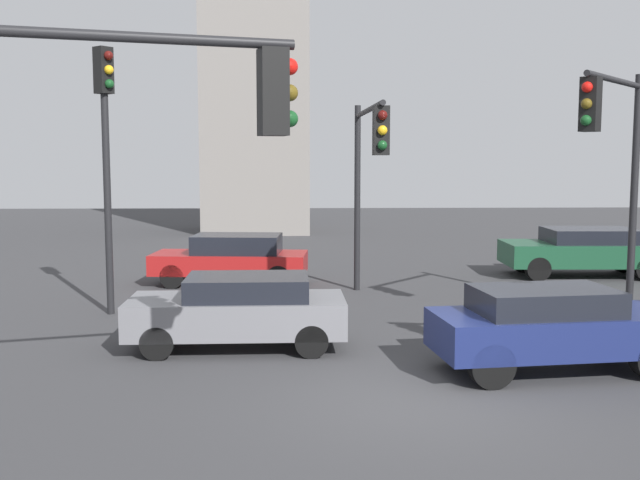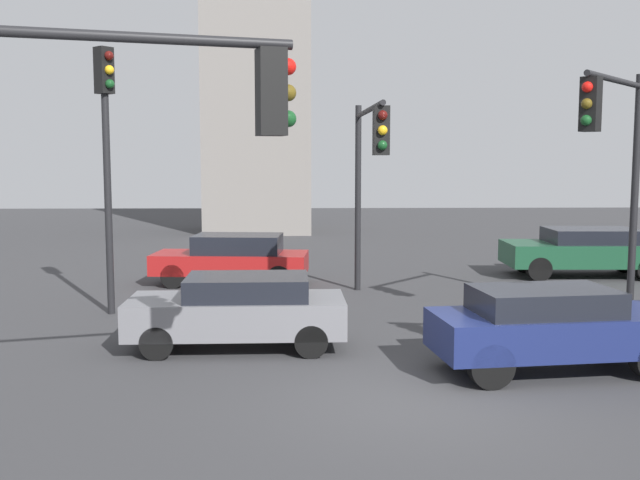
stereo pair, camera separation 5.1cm
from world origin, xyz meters
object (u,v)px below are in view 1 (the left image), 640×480
object	(u,v)px
traffic_light_3	(106,132)
traffic_light_4	(368,157)
car_0	(232,258)
car_5	(584,250)
car_1	(240,310)
car_3	(552,327)
traffic_light_2	(94,141)
traffic_light_1	(614,145)

from	to	relation	value
traffic_light_3	traffic_light_4	xyz separation A→B (m)	(5.85, 0.74, -0.54)
car_0	car_5	distance (m)	10.41
car_1	car_3	bearing A→B (deg)	160.99
traffic_light_4	car_0	distance (m)	5.45
car_1	car_5	xyz separation A→B (m)	(9.61, 8.17, 0.06)
traffic_light_2	car_1	world-z (taller)	traffic_light_2
traffic_light_4	car_3	size ratio (longest dim) A/B	1.19
traffic_light_1	car_5	size ratio (longest dim) A/B	1.14
traffic_light_1	traffic_light_4	world-z (taller)	traffic_light_1
traffic_light_2	traffic_light_3	world-z (taller)	traffic_light_3
traffic_light_4	car_0	world-z (taller)	traffic_light_4
traffic_light_2	car_1	size ratio (longest dim) A/B	1.29
traffic_light_1	traffic_light_3	size ratio (longest dim) A/B	0.90
traffic_light_1	car_5	bearing A→B (deg)	-156.47
car_1	car_3	size ratio (longest dim) A/B	0.97
traffic_light_2	traffic_light_4	xyz separation A→B (m)	(3.88, 9.04, -0.13)
traffic_light_1	car_0	world-z (taller)	traffic_light_1
car_1	car_5	world-z (taller)	car_5
traffic_light_3	traffic_light_4	world-z (taller)	traffic_light_3
car_1	car_5	bearing A→B (deg)	-140.57
car_0	car_1	xyz separation A→B (m)	(0.74, -7.03, -0.02)
traffic_light_1	car_5	world-z (taller)	traffic_light_1
traffic_light_1	car_1	bearing A→B (deg)	-38.02
traffic_light_3	car_5	xyz separation A→B (m)	(12.73, 5.03, -3.28)
traffic_light_3	traffic_light_4	size ratio (longest dim) A/B	1.21
traffic_light_2	traffic_light_4	size ratio (longest dim) A/B	1.05
traffic_light_4	car_3	distance (m)	6.70
traffic_light_2	car_5	distance (m)	17.37
car_0	car_5	world-z (taller)	car_5
traffic_light_1	traffic_light_4	xyz separation A→B (m)	(-4.74, 2.46, -0.23)
traffic_light_4	traffic_light_1	bearing A→B (deg)	60.84
traffic_light_1	traffic_light_3	world-z (taller)	traffic_light_3
traffic_light_4	car_5	bearing A→B (deg)	120.19
traffic_light_2	car_1	distance (m)	6.05
traffic_light_4	car_0	bearing A→B (deg)	-134.04
car_5	traffic_light_4	bearing A→B (deg)	33.68
car_3	car_5	bearing A→B (deg)	59.09
car_5	car_0	bearing A→B (deg)	8.02
car_3	car_5	distance (m)	10.80
traffic_light_1	car_1	size ratio (longest dim) A/B	1.33
traffic_light_4	car_1	bearing A→B (deg)	-36.80
car_0	car_3	distance (m)	10.56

